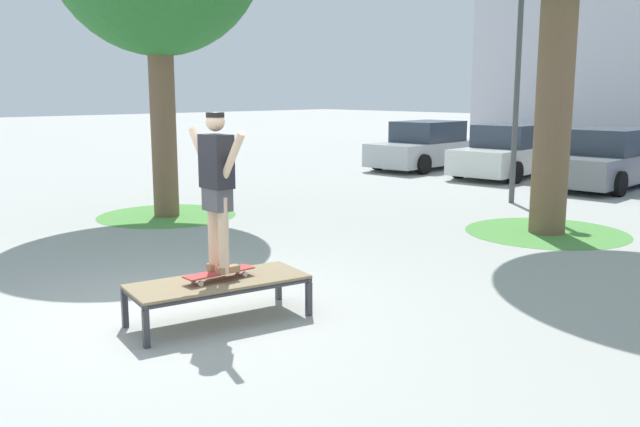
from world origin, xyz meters
TOP-DOWN VIEW (x-y plane):
  - ground_plane at (0.00, 0.00)m, footprint 120.00×120.00m
  - skate_box at (0.56, 0.18)m, footprint 1.12×2.01m
  - skateboard at (0.56, 0.19)m, footprint 0.23×0.81m
  - skater at (0.56, 0.19)m, footprint 1.00×0.29m
  - grass_patch_near_left at (-5.40, 3.11)m, footprint 2.73×2.73m
  - grass_patch_mid_back at (0.63, 7.10)m, footprint 2.81×2.81m
  - car_silver at (-7.09, 13.56)m, footprint 2.10×4.29m
  - car_white at (-4.16, 13.68)m, footprint 2.19×4.33m
  - car_grey at (-1.22, 13.49)m, footprint 2.08×4.28m
  - light_post at (-1.54, 9.53)m, footprint 0.36×0.36m

SIDE VIEW (x-z plane):
  - ground_plane at x=0.00m, z-range 0.00..0.00m
  - grass_patch_near_left at x=-5.40m, z-range 0.00..0.01m
  - grass_patch_mid_back at x=0.63m, z-range 0.00..0.01m
  - skate_box at x=0.56m, z-range 0.18..0.64m
  - skateboard at x=0.56m, z-range 0.49..0.58m
  - car_silver at x=-7.09m, z-range -0.06..1.44m
  - car_white at x=-4.16m, z-range -0.06..1.44m
  - car_grey at x=-1.22m, z-range -0.06..1.44m
  - skater at x=0.56m, z-range 0.68..2.38m
  - light_post at x=-1.54m, z-range 0.91..6.74m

